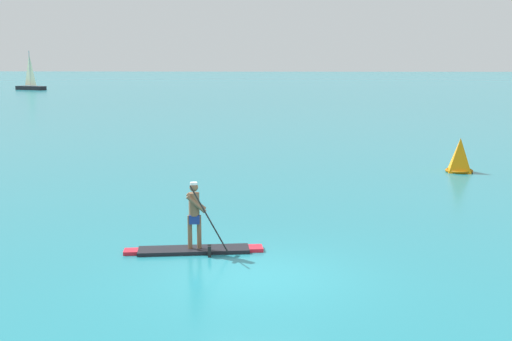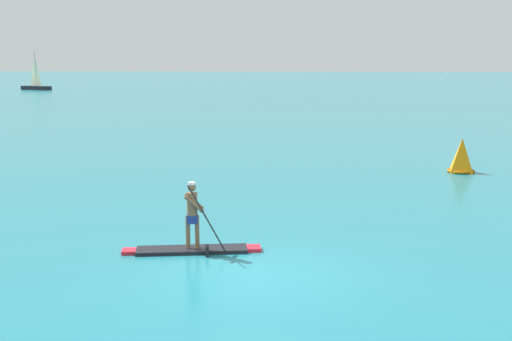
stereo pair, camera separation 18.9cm
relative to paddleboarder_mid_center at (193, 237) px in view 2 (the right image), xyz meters
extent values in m
plane|color=#1E727F|center=(1.60, -1.75, -0.38)|extent=(440.00, 440.00, 0.00)
cube|color=black|center=(-0.03, 0.01, -0.34)|extent=(2.79, 1.02, 0.09)
cube|color=red|center=(1.49, 0.22, -0.34)|extent=(0.40, 0.49, 0.09)
cube|color=red|center=(-1.55, -0.21, -0.34)|extent=(0.39, 0.43, 0.09)
cylinder|color=brown|center=(0.10, 0.03, 0.12)|extent=(0.11, 0.11, 0.83)
cylinder|color=brown|center=(-0.12, -0.01, 0.12)|extent=(0.11, 0.11, 0.83)
cube|color=navy|center=(-0.01, 0.01, 0.45)|extent=(0.29, 0.25, 0.22)
cylinder|color=brown|center=(-0.01, 0.01, 0.82)|extent=(0.26, 0.26, 0.57)
sphere|color=brown|center=(-0.01, 0.01, 1.24)|extent=(0.21, 0.21, 0.21)
cylinder|color=white|center=(-0.01, 0.01, 1.33)|extent=(0.18, 0.18, 0.06)
cylinder|color=brown|center=(0.02, 0.17, 0.85)|extent=(0.49, 0.16, 0.46)
cylinder|color=brown|center=(0.06, -0.13, 0.85)|extent=(0.49, 0.16, 0.46)
cylinder|color=black|center=(0.40, -0.36, 0.54)|extent=(0.90, 0.16, 1.66)
cube|color=black|center=(0.40, -0.36, -0.27)|extent=(0.11, 0.21, 0.32)
pyramid|color=orange|center=(9.48, 11.94, 0.34)|extent=(1.28, 1.28, 1.44)
torus|color=#915407|center=(9.48, 11.94, -0.32)|extent=(1.13, 1.13, 0.12)
cube|color=black|center=(-36.11, 82.06, -0.10)|extent=(5.05, 3.30, 0.57)
cylinder|color=#B2B2B7|center=(-36.11, 82.06, 2.80)|extent=(0.12, 0.12, 5.23)
pyramid|color=beige|center=(-36.11, 82.06, 2.63)|extent=(1.80, 1.40, 4.69)
camera|label=1|loc=(2.22, -15.53, 4.33)|focal=46.13mm
camera|label=2|loc=(2.40, -15.53, 4.33)|focal=46.13mm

